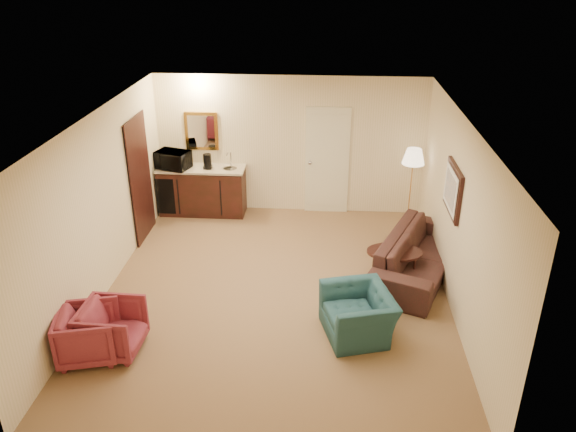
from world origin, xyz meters
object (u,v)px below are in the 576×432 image
Objects in this scene: waste_bin at (236,208)px; microwave at (173,158)px; floor_lamp at (410,188)px; coffee_table at (393,265)px; wetbar_cabinet at (203,190)px; rose_chair_near at (112,326)px; rose_chair_far at (88,332)px; teal_armchair at (358,307)px; coffee_maker at (207,161)px; sofa at (419,248)px.

waste_bin is 1.51m from microwave.
floor_lamp is 5.03× the size of waste_bin.
floor_lamp is 3.26m from waste_bin.
coffee_table is 0.56× the size of floor_lamp.
rose_chair_near is (-0.25, -4.20, -0.10)m from wetbar_cabinet.
rose_chair_near is at bearing -77.79° from rose_chair_far.
microwave is at bearing -153.19° from teal_armchair.
rose_chair_near is at bearing -93.41° from wetbar_cabinet.
coffee_table is at bearing -75.50° from rose_chair_far.
coffee_maker is (0.64, 4.28, 0.70)m from rose_chair_far.
sofa is 1.88m from teal_armchair.
teal_armchair is 3.11m from rose_chair_near.
wetbar_cabinet is 5.90× the size of coffee_maker.
rose_chair_near is 0.49× the size of floor_lamp.
coffee_maker is at bearing 175.66° from floor_lamp.
waste_bin is at bearing 13.08° from coffee_maker.
floor_lamp is at bearing 146.30° from teal_armchair.
rose_chair_far is 4.38m from coffee_maker.
teal_armchair is at bearing -58.70° from waste_bin.
coffee_maker reaches higher than rose_chair_far.
waste_bin is 1.05m from coffee_maker.
rose_chair_near is 2.61× the size of coffee_maker.
teal_armchair reaches higher than rose_chair_far.
floor_lamp reaches higher than coffee_maker.
coffee_table is 4.00m from coffee_maker.
coffee_table is at bearing 136.76° from sofa.
floor_lamp reaches higher than microwave.
rose_chair_near is 4.20m from microwave.
wetbar_cabinet is 5.54× the size of waste_bin.
rose_chair_near reaches higher than rose_chair_far.
microwave reaches higher than sofa.
floor_lamp is 2.49× the size of microwave.
microwave is (0.00, 4.25, 0.76)m from rose_chair_far.
sofa reaches higher than rose_chair_far.
wetbar_cabinet reaches higher than teal_armchair.
sofa is 2.77× the size of coffee_table.
rose_chair_far is at bearing -71.99° from microwave.
wetbar_cabinet is 3.87m from floor_lamp.
microwave is (-0.25, 4.13, 0.76)m from rose_chair_near.
wetbar_cabinet is 0.72m from waste_bin.
coffee_maker is at bearing -3.52° from rose_chair_near.
rose_chair_far is at bearing -96.60° from wetbar_cabinet.
teal_armchair is 3.17× the size of waste_bin.
sofa is 1.56× the size of floor_lamp.
coffee_table is at bearing -10.53° from microwave.
rose_chair_far is at bearing 140.83° from sofa.
coffee_maker is (0.14, -0.04, 0.60)m from wetbar_cabinet.
rose_chair_far is at bearing -137.40° from floor_lamp.
teal_armchair is 3.38m from rose_chair_far.
waste_bin is (0.90, 4.13, -0.21)m from rose_chair_near.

